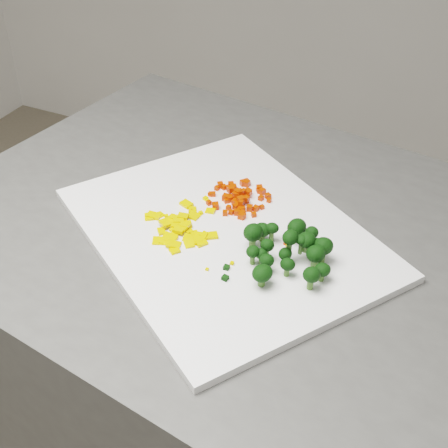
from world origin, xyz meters
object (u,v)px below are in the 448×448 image
at_px(broccoli_pile, 287,246).
at_px(cutting_board, 224,233).
at_px(counter_block, 252,412).
at_px(pepper_pile, 182,223).
at_px(carrot_pile, 238,194).

bearing_deg(broccoli_pile, cutting_board, 165.15).
xyz_separation_m(counter_block, cutting_board, (-0.04, -0.04, 0.46)).
relative_size(counter_block, broccoli_pile, 8.25).
height_order(pepper_pile, broccoli_pile, broccoli_pile).
xyz_separation_m(cutting_board, carrot_pile, (-0.01, 0.08, 0.02)).
relative_size(pepper_pile, broccoli_pile, 0.97).
bearing_deg(broccoli_pile, pepper_pile, 177.97).
height_order(counter_block, cutting_board, cutting_board).
xyz_separation_m(carrot_pile, broccoli_pile, (0.12, -0.10, 0.01)).
distance_m(cutting_board, pepper_pile, 0.06).
bearing_deg(cutting_board, carrot_pile, 98.98).
xyz_separation_m(cutting_board, broccoli_pile, (0.11, -0.03, 0.03)).
bearing_deg(carrot_pile, broccoli_pile, -40.64).
xyz_separation_m(pepper_pile, broccoli_pile, (0.17, -0.01, 0.02)).
bearing_deg(cutting_board, counter_block, 39.33).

